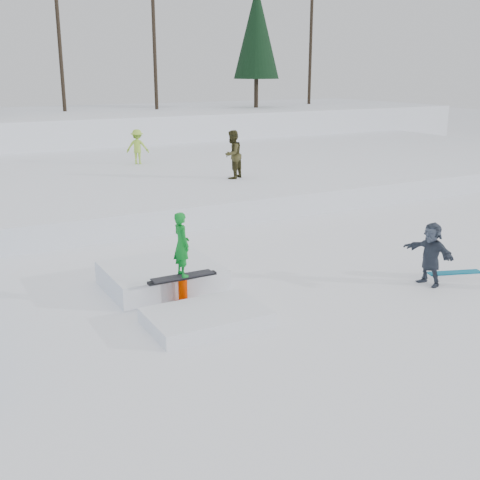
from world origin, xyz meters
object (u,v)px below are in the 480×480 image
walker_ygreen (137,147)px  spectator_dark (431,254)px  walker_olive (232,155)px  jib_rail_feature (173,284)px

walker_ygreen → spectator_dark: bearing=122.3°
walker_olive → walker_ygreen: (-2.06, 5.51, -0.17)m
spectator_dark → jib_rail_feature: bearing=-116.7°
walker_olive → walker_ygreen: 5.88m
walker_olive → walker_ygreen: walker_olive is taller
walker_ygreen → jib_rail_feature: size_ratio=0.36×
jib_rail_feature → walker_olive: bearing=55.0°
spectator_dark → jib_rail_feature: (-5.78, 2.21, -0.47)m
walker_olive → walker_ygreen: size_ratio=1.21×
jib_rail_feature → walker_ygreen: bearing=73.5°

